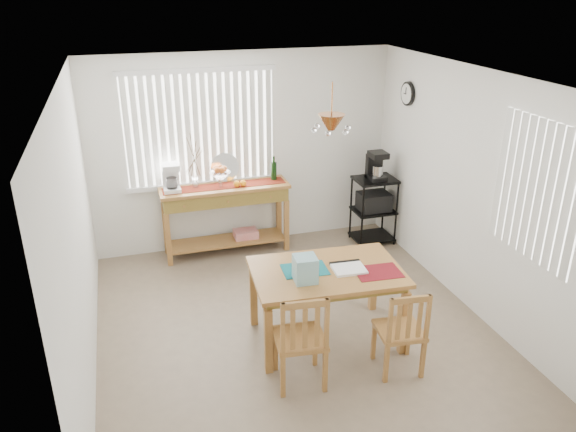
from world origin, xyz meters
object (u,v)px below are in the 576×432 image
object	(u,v)px
sideboard	(226,203)
chair_right	(401,331)
wire_cart	(374,204)
dining_table	(327,278)
chair_left	(301,340)
cart_items	(376,166)

from	to	relation	value
sideboard	chair_right	world-z (taller)	sideboard
wire_cart	chair_right	bearing A→B (deg)	-109.76
dining_table	chair_right	xyz separation A→B (m)	(0.47, -0.70, -0.26)
chair_left	dining_table	bearing A→B (deg)	52.54
chair_right	dining_table	bearing A→B (deg)	124.10
sideboard	dining_table	world-z (taller)	sideboard
sideboard	cart_items	distance (m)	2.05
dining_table	chair_right	world-z (taller)	chair_right
sideboard	wire_cart	bearing A→B (deg)	-7.75
cart_items	wire_cart	bearing A→B (deg)	-90.00
sideboard	dining_table	distance (m)	2.32
cart_items	dining_table	xyz separation A→B (m)	(-1.43, -1.99, -0.41)
wire_cart	dining_table	size ratio (longest dim) A/B	0.61
cart_items	chair_left	distance (m)	3.27
chair_left	wire_cart	bearing A→B (deg)	53.68
dining_table	chair_right	bearing A→B (deg)	-55.90
cart_items	dining_table	bearing A→B (deg)	-125.83
wire_cart	cart_items	distance (m)	0.55
cart_items	dining_table	world-z (taller)	cart_items
chair_right	sideboard	bearing A→B (deg)	109.36
wire_cart	cart_items	bearing A→B (deg)	90.00
sideboard	chair_right	bearing A→B (deg)	-70.64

